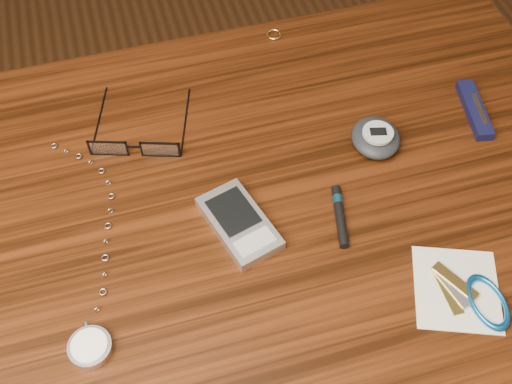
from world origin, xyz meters
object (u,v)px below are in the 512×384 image
Objects in this scene: eyeglasses at (135,145)px; pocket_watch at (90,338)px; desk at (224,284)px; pedometer at (376,137)px; notepad_keys at (473,296)px; pda_phone at (239,223)px; pocket_knife at (475,110)px.

eyeglasses is 0.47× the size of pocket_watch.
pedometer is (0.22, 0.09, 0.11)m from desk.
desk is at bearing 149.33° from notepad_keys.
pda_phone is at bearing 144.19° from notepad_keys.
eyeglasses reaches higher than pocket_knife.
pocket_watch is at bearing 170.91° from notepad_keys.
pocket_knife is (0.37, 0.10, 0.11)m from desk.
pocket_watch is 3.07× the size of pocket_knife.
desk is 8.03× the size of notepad_keys.
desk is 6.85× the size of eyeglasses.
pocket_knife is at bearing 5.41° from pedometer.
pocket_watch is at bearing -161.12° from pocket_knife.
pda_phone is (0.09, -0.14, -0.00)m from eyeglasses.
desk is 0.30m from notepad_keys.
pocket_knife is at bearing -7.53° from eyeglasses.
pedometer is 0.66× the size of notepad_keys.
pda_phone is (0.02, 0.01, 0.11)m from desk.
desk is at bearing -153.11° from pda_phone.
pocket_knife is at bearing 15.24° from desk.
pocket_knife is at bearing 18.88° from pocket_watch.
eyeglasses is 1.77× the size of pedometer.
pedometer is at bearing 23.61° from pocket_watch.
pocket_knife is at bearing 14.31° from pda_phone.
pda_phone is (0.18, 0.09, 0.00)m from pocket_watch.
pocket_knife is (0.34, 0.09, -0.00)m from pda_phone.
desk is 9.95× the size of pocket_knife.
pda_phone is at bearing -159.51° from pedometer.
desk is at bearing -158.76° from pedometer.
pocket_watch is 3.74× the size of pedometer.
notepad_keys reaches higher than desk.
pocket_watch is at bearing -153.15° from pda_phone.
pocket_watch is at bearing -153.15° from desk.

